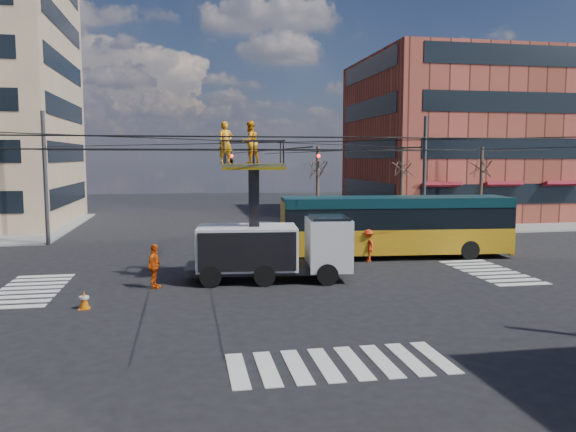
% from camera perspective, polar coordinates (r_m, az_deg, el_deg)
% --- Properties ---
extents(ground, '(120.00, 120.00, 0.00)m').
position_cam_1_polar(ground, '(24.34, -1.13, -6.54)').
color(ground, black).
rests_on(ground, ground).
extents(sidewalk_ne, '(18.00, 18.00, 0.12)m').
position_cam_1_polar(sidewalk_ne, '(51.17, 18.68, -0.18)').
color(sidewalk_ne, slate).
rests_on(sidewalk_ne, ground).
extents(crosswalks, '(22.40, 22.40, 0.02)m').
position_cam_1_polar(crosswalks, '(24.34, -1.13, -6.52)').
color(crosswalks, silver).
rests_on(crosswalks, ground).
extents(building_ne, '(20.06, 16.06, 14.00)m').
position_cam_1_polar(building_ne, '(54.01, 18.31, 7.52)').
color(building_ne, maroon).
rests_on(building_ne, ground).
extents(overhead_network, '(24.24, 24.24, 8.00)m').
position_cam_1_polar(overhead_network, '(24.17, -1.48, 3.63)').
color(overhead_network, '#2D2D30').
rests_on(overhead_network, ground).
extents(tree_a, '(2.00, 2.00, 6.00)m').
position_cam_1_polar(tree_a, '(37.99, 3.04, 5.00)').
color(tree_a, '#382B21').
rests_on(tree_a, ground).
extents(tree_b, '(2.00, 2.00, 6.00)m').
position_cam_1_polar(tree_b, '(39.81, 11.50, 4.93)').
color(tree_b, '#382B21').
rests_on(tree_b, ground).
extents(tree_c, '(2.00, 2.00, 6.00)m').
position_cam_1_polar(tree_c, '(42.41, 19.07, 4.78)').
color(tree_c, '#382B21').
rests_on(tree_c, ground).
extents(utility_truck, '(7.20, 3.22, 6.81)m').
position_cam_1_polar(utility_truck, '(24.03, -1.58, -1.48)').
color(utility_truck, black).
rests_on(utility_truck, ground).
extents(city_bus, '(12.20, 3.56, 3.20)m').
position_cam_1_polar(city_bus, '(30.22, 10.85, -0.88)').
color(city_bus, orange).
rests_on(city_bus, ground).
extents(traffic_cone, '(0.36, 0.36, 0.64)m').
position_cam_1_polar(traffic_cone, '(21.04, -20.00, -8.02)').
color(traffic_cone, '#D15C08').
rests_on(traffic_cone, ground).
extents(worker_ground, '(0.76, 1.14, 1.81)m').
position_cam_1_polar(worker_ground, '(23.35, -13.43, -4.98)').
color(worker_ground, '#EA590E').
rests_on(worker_ground, ground).
extents(flagger, '(0.80, 1.17, 1.67)m').
position_cam_1_polar(flagger, '(28.73, 8.08, -2.97)').
color(flagger, red).
rests_on(flagger, ground).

